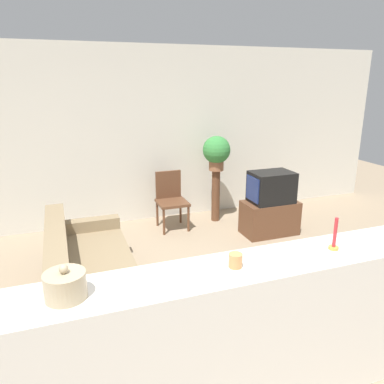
{
  "coord_description": "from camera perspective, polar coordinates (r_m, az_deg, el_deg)",
  "views": [
    {
      "loc": [
        -1.03,
        -2.28,
        2.2
      ],
      "look_at": [
        0.48,
        1.91,
        0.85
      ],
      "focal_mm": 35.0,
      "sensor_mm": 36.0,
      "label": 1
    }
  ],
  "objects": [
    {
      "name": "plant_stand",
      "position": [
        5.98,
        3.63,
        -0.55
      ],
      "size": [
        0.13,
        0.13,
        0.83
      ],
      "color": "brown",
      "rests_on": "ground_plane"
    },
    {
      "name": "ground_plane",
      "position": [
        3.33,
        3.72,
        -24.55
      ],
      "size": [
        14.0,
        14.0,
        0.0
      ],
      "primitive_type": "plane",
      "color": "gray"
    },
    {
      "name": "foreground_counter",
      "position": [
        2.73,
        7.29,
        -20.94
      ],
      "size": [
        3.0,
        0.44,
        1.06
      ],
      "color": "silver",
      "rests_on": "ground_plane"
    },
    {
      "name": "television",
      "position": [
        5.48,
        11.96,
        0.73
      ],
      "size": [
        0.61,
        0.42,
        0.44
      ],
      "color": "black",
      "rests_on": "tv_stand"
    },
    {
      "name": "wall_back",
      "position": [
        5.86,
        -9.64,
        8.27
      ],
      "size": [
        9.0,
        0.06,
        2.7
      ],
      "color": "beige",
      "rests_on": "ground_plane"
    },
    {
      "name": "wooden_chair",
      "position": [
        5.69,
        -3.25,
        -0.82
      ],
      "size": [
        0.44,
        0.44,
        0.86
      ],
      "color": "brown",
      "rests_on": "ground_plane"
    },
    {
      "name": "candle_jar",
      "position": [
        2.4,
        6.64,
        -10.32
      ],
      "size": [
        0.09,
        0.09,
        0.09
      ],
      "color": "#C6844C",
      "rests_on": "foreground_counter"
    },
    {
      "name": "candlestick",
      "position": [
        2.78,
        20.88,
        -6.75
      ],
      "size": [
        0.07,
        0.07,
        0.23
      ],
      "color": "#B7933D",
      "rests_on": "foreground_counter"
    },
    {
      "name": "decorative_bowl",
      "position": [
        2.18,
        -18.76,
        -13.3
      ],
      "size": [
        0.23,
        0.23,
        0.2
      ],
      "color": "tan",
      "rests_on": "foreground_counter"
    },
    {
      "name": "couch",
      "position": [
        4.01,
        -15.45,
        -12.32
      ],
      "size": [
        0.83,
        1.89,
        0.79
      ],
      "color": "#847051",
      "rests_on": "ground_plane"
    },
    {
      "name": "tv_stand",
      "position": [
        5.62,
        11.73,
        -3.85
      ],
      "size": [
        0.79,
        0.44,
        0.49
      ],
      "color": "brown",
      "rests_on": "ground_plane"
    },
    {
      "name": "potted_plant",
      "position": [
        5.8,
        3.76,
        6.22
      ],
      "size": [
        0.43,
        0.43,
        0.54
      ],
      "color": "#8E5B3D",
      "rests_on": "plant_stand"
    }
  ]
}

